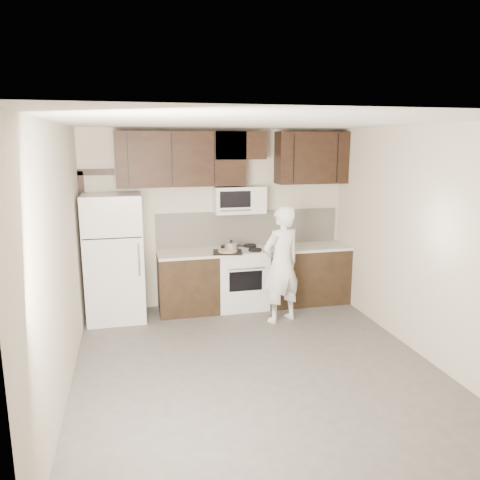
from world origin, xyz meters
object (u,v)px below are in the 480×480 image
object	(u,v)px
stove	(241,278)
microwave	(239,200)
refrigerator	(114,258)
person	(281,264)

from	to	relation	value
stove	microwave	xyz separation A→B (m)	(-0.00, 0.12, 1.19)
stove	refrigerator	bearing A→B (deg)	-178.49
stove	microwave	distance (m)	1.20
stove	microwave	bearing A→B (deg)	90.10
microwave	refrigerator	bearing A→B (deg)	-174.85
stove	person	bearing A→B (deg)	-59.49
refrigerator	person	size ratio (longest dim) A/B	1.08
stove	refrigerator	size ratio (longest dim) A/B	0.52
stove	refrigerator	xyz separation A→B (m)	(-1.85, -0.05, 0.44)
refrigerator	stove	bearing A→B (deg)	1.51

